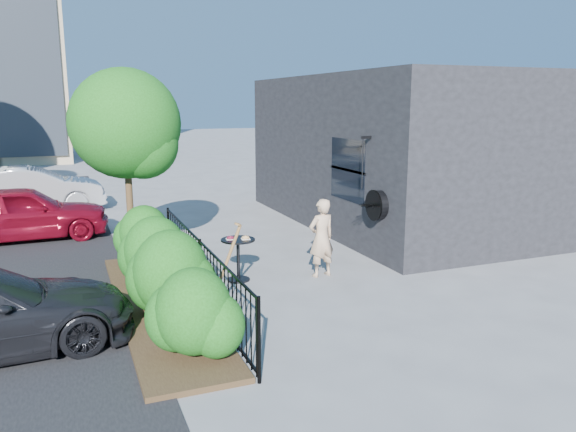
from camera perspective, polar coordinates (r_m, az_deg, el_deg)
name	(u,v)px	position (r m, az deg, el deg)	size (l,w,h in m)	color
ground	(284,291)	(10.13, -0.40, -7.64)	(120.00, 120.00, 0.00)	gray
shop_building	(408,150)	(16.19, 12.05, 6.59)	(6.22, 9.00, 4.00)	black
fence	(201,270)	(9.54, -8.86, -5.47)	(0.05, 6.05, 1.10)	black
planting_bed	(160,305)	(9.58, -12.89, -8.84)	(1.30, 6.00, 0.08)	#382616
shrubs	(163,265)	(9.48, -12.57, -4.83)	(1.10, 5.60, 1.24)	#195012
patio_tree	(129,130)	(11.74, -15.84, 8.36)	(2.20, 2.20, 3.94)	#3F2B19
cafe_table	(238,252)	(10.60, -5.09, -3.65)	(0.64, 0.64, 0.86)	black
woman	(322,238)	(10.80, 3.43, -2.23)	(0.56, 0.36, 1.52)	tan
shovel	(224,273)	(9.02, -6.53, -5.77)	(0.55, 0.19, 1.49)	brown
car_red	(22,213)	(15.07, -25.43, 0.29)	(1.60, 3.99, 1.36)	maroon
car_silver	(32,189)	(18.84, -24.57, 2.47)	(1.47, 4.21, 1.39)	#B5B5BA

